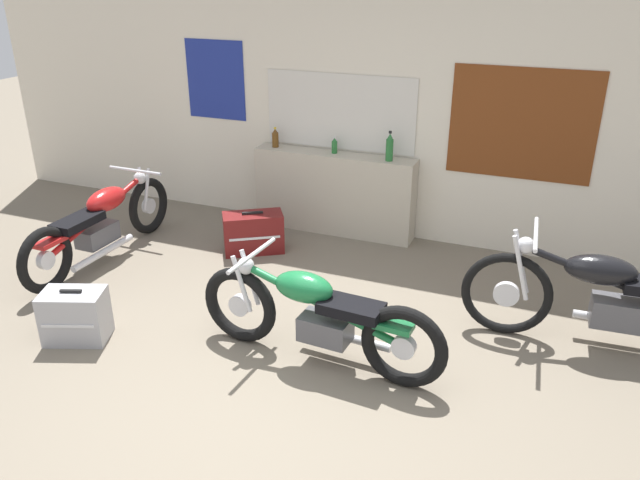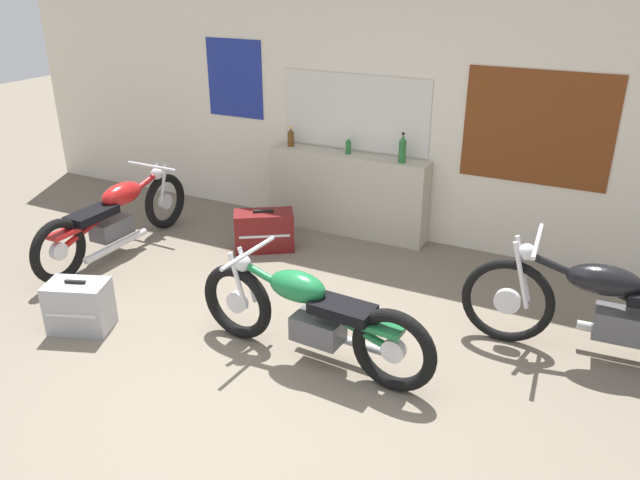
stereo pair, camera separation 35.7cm
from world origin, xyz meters
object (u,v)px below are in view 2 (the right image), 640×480
motorcycle_black (617,311)px  motorcycle_red (116,217)px  bottle_leftmost (291,138)px  bottle_center (402,149)px  bottle_left_center (348,146)px  hard_case_darkred (264,231)px  hard_case_silver (79,306)px  motorcycle_green (310,315)px

motorcycle_black → motorcycle_red: size_ratio=1.05×
bottle_leftmost → bottle_center: 1.29m
bottle_left_center → hard_case_darkred: (-0.56, -0.82, -0.76)m
motorcycle_black → motorcycle_red: 4.61m
bottle_center → hard_case_darkred: (-1.17, -0.78, -0.81)m
hard_case_darkred → motorcycle_black: bearing=-9.9°
bottle_leftmost → bottle_left_center: bearing=1.3°
bottle_center → motorcycle_red: size_ratio=0.15×
hard_case_silver → bottle_center: bearing=58.5°
motorcycle_black → motorcycle_green: 2.20m
bottle_leftmost → hard_case_silver: bearing=-98.0°
motorcycle_black → hard_case_silver: size_ratio=4.00×
bottle_left_center → motorcycle_red: bottle_left_center is taller
bottle_leftmost → motorcycle_red: (-1.17, -1.53, -0.59)m
bottle_center → motorcycle_red: (-2.46, -1.49, -0.63)m
bottle_left_center → bottle_center: size_ratio=0.58×
motorcycle_red → hard_case_darkred: (1.29, 0.72, -0.18)m
bottle_center → motorcycle_green: size_ratio=0.16×
bottle_left_center → hard_case_darkred: bearing=-124.2°
motorcycle_black → motorcycle_green: (-1.97, -0.97, -0.05)m
hard_case_darkred → bottle_leftmost: bearing=98.5°
bottle_leftmost → hard_case_silver: bottle_leftmost is taller
motorcycle_green → hard_case_darkred: (-1.34, 1.55, -0.18)m
bottle_left_center → motorcycle_red: (-1.85, -1.54, -0.57)m
motorcycle_red → bottle_left_center: bearing=39.8°
bottle_leftmost → motorcycle_black: (3.43, -1.39, -0.54)m
bottle_center → motorcycle_green: bearing=-85.8°
motorcycle_black → motorcycle_green: size_ratio=1.13×
motorcycle_green → bottle_left_center: bearing=108.2°
hard_case_darkred → bottle_left_center: bearing=55.8°
bottle_leftmost → bottle_left_center: (0.68, 0.02, -0.02)m
bottle_left_center → bottle_leftmost: bearing=-178.7°
motorcycle_green → hard_case_darkred: bearing=130.9°
motorcycle_red → bottle_leftmost: bearing=52.5°
bottle_leftmost → hard_case_silver: size_ratio=0.40×
bottle_center → motorcycle_black: 2.60m
bottle_left_center → motorcycle_green: bearing=-71.8°
motorcycle_black → bottle_leftmost: bearing=158.0°
bottle_left_center → hard_case_darkred: 1.25m
hard_case_darkred → hard_case_silver: (-0.52, -1.98, 0.00)m
motorcycle_red → motorcycle_green: bearing=-17.5°
bottle_center → motorcycle_green: 2.41m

